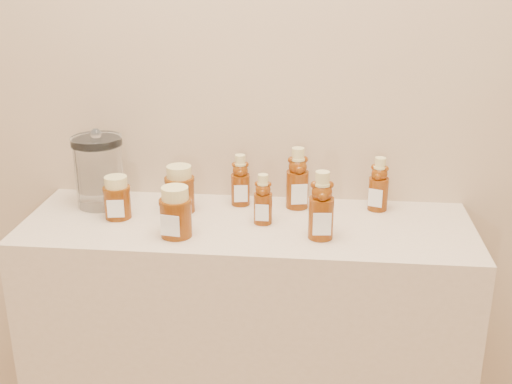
# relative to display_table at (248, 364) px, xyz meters

# --- Properties ---
(wall_back) EXTENTS (3.50, 0.02, 2.70)m
(wall_back) POSITION_rel_display_table_xyz_m (0.00, 0.20, 0.90)
(wall_back) COLOR tan
(wall_back) RESTS_ON ground
(display_table) EXTENTS (1.20, 0.40, 0.90)m
(display_table) POSITION_rel_display_table_xyz_m (0.00, 0.00, 0.00)
(display_table) COLOR #C7AF91
(display_table) RESTS_ON ground
(bear_bottle_back_left) EXTENTS (0.06, 0.06, 0.17)m
(bear_bottle_back_left) POSITION_rel_display_table_xyz_m (-0.03, 0.13, 0.53)
(bear_bottle_back_left) COLOR #5B2407
(bear_bottle_back_left) RESTS_ON display_table
(bear_bottle_back_mid) EXTENTS (0.08, 0.08, 0.20)m
(bear_bottle_back_mid) POSITION_rel_display_table_xyz_m (0.13, 0.13, 0.55)
(bear_bottle_back_mid) COLOR #5B2407
(bear_bottle_back_mid) RESTS_ON display_table
(bear_bottle_back_right) EXTENTS (0.07, 0.07, 0.17)m
(bear_bottle_back_right) POSITION_rel_display_table_xyz_m (0.35, 0.13, 0.54)
(bear_bottle_back_right) COLOR #5B2407
(bear_bottle_back_right) RESTS_ON display_table
(bear_bottle_front_left) EXTENTS (0.05, 0.05, 0.15)m
(bear_bottle_front_left) POSITION_rel_display_table_xyz_m (0.04, 0.00, 0.53)
(bear_bottle_front_left) COLOR #5B2407
(bear_bottle_front_left) RESTS_ON display_table
(bear_bottle_front_right) EXTENTS (0.07, 0.07, 0.20)m
(bear_bottle_front_right) POSITION_rel_display_table_xyz_m (0.20, -0.07, 0.55)
(bear_bottle_front_right) COLOR #5B2407
(bear_bottle_front_right) RESTS_ON display_table
(honey_jar_left) EXTENTS (0.09, 0.09, 0.12)m
(honey_jar_left) POSITION_rel_display_table_xyz_m (-0.35, 0.00, 0.51)
(honey_jar_left) COLOR #5B2407
(honey_jar_left) RESTS_ON display_table
(honey_jar_back) EXTENTS (0.09, 0.09, 0.13)m
(honey_jar_back) POSITION_rel_display_table_xyz_m (-0.19, 0.06, 0.52)
(honey_jar_back) COLOR #5B2407
(honey_jar_back) RESTS_ON display_table
(honey_jar_front) EXTENTS (0.10, 0.10, 0.13)m
(honey_jar_front) POSITION_rel_display_table_xyz_m (-0.17, -0.10, 0.52)
(honey_jar_front) COLOR #5B2407
(honey_jar_front) RESTS_ON display_table
(glass_canister) EXTENTS (0.14, 0.14, 0.22)m
(glass_canister) POSITION_rel_display_table_xyz_m (-0.43, 0.09, 0.56)
(glass_canister) COLOR white
(glass_canister) RESTS_ON display_table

